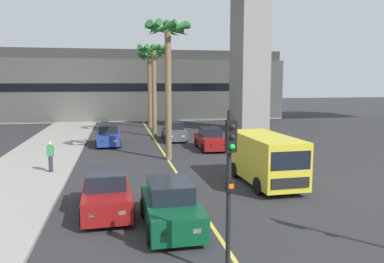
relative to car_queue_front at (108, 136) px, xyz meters
name	(u,v)px	position (x,y,z in m)	size (l,w,h in m)	color
sidewalk_left	(6,191)	(-4.20, -12.38, -0.65)	(4.80, 80.00, 0.15)	#9E9991
lane_stripe_center	(164,154)	(3.80, -4.38, -0.72)	(0.14, 56.00, 0.01)	#DBCC4C
pier_building_backdrop	(140,86)	(3.80, 21.71, 3.67)	(37.21, 8.04, 8.91)	beige
car_queue_front	(108,136)	(0.00, 0.00, 0.00)	(1.91, 4.14, 1.56)	navy
car_queue_second	(107,193)	(0.26, -15.75, 0.00)	(1.95, 4.16, 1.56)	maroon
car_queue_third	(174,132)	(5.39, 1.53, 0.00)	(1.92, 4.15, 1.56)	#4C5156
car_queue_fourth	(170,206)	(2.41, -17.69, 0.00)	(1.86, 4.11, 1.56)	#0C4728
car_queue_fifth	(210,139)	(7.36, -3.23, 0.00)	(1.91, 4.14, 1.56)	maroon
delivery_van	(265,158)	(7.60, -13.15, 0.57)	(2.27, 5.30, 2.36)	yellow
traffic_light_median_near	(230,172)	(3.36, -21.38, 1.99)	(0.24, 0.37, 4.20)	black
palm_tree_near_median	(168,47)	(3.86, -6.39, 6.30)	(2.84, 2.89, 8.64)	brown
palm_tree_mid_median	(149,70)	(4.21, 11.40, 5.49)	(2.67, 2.68, 8.13)	brown
palm_tree_far_median	(154,62)	(4.03, 4.41, 5.96)	(3.09, 3.18, 8.23)	brown
pedestrian_near_crosswalk	(50,156)	(-2.79, -9.17, 0.28)	(0.34, 0.22, 1.62)	#2D2D38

